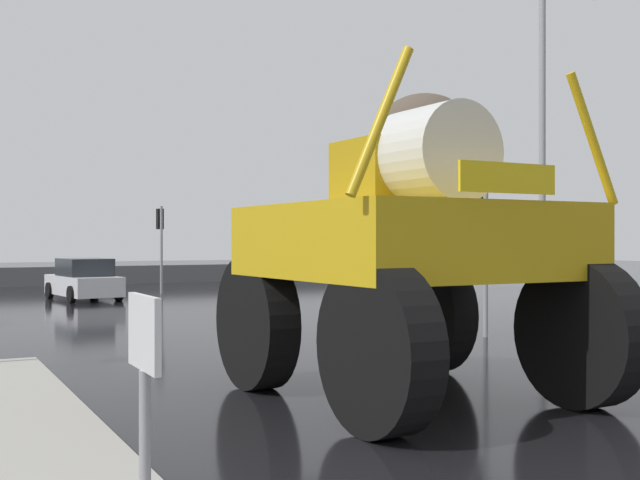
# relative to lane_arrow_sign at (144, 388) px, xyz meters

# --- Properties ---
(ground_plane) EXTENTS (120.00, 120.00, 0.00)m
(ground_plane) POSITION_rel_lane_arrow_sign_xyz_m (4.97, 16.76, -1.35)
(ground_plane) COLOR black
(median_island) EXTENTS (1.51, 11.16, 0.15)m
(median_island) POSITION_rel_lane_arrow_sign_xyz_m (-0.05, 4.52, -1.27)
(median_island) COLOR #9E9B93
(median_island) RESTS_ON ground
(lane_arrow_sign) EXTENTS (0.07, 0.60, 1.74)m
(lane_arrow_sign) POSITION_rel_lane_arrow_sign_xyz_m (0.00, 0.00, 0.00)
(lane_arrow_sign) COLOR #99999E
(lane_arrow_sign) RESTS_ON median_island
(oversize_sprayer) EXTENTS (4.20, 5.38, 4.39)m
(oversize_sprayer) POSITION_rel_lane_arrow_sign_xyz_m (4.96, 4.70, 0.66)
(oversize_sprayer) COLOR black
(oversize_sprayer) RESTS_ON ground
(sedan_ahead) EXTENTS (2.28, 4.28, 1.52)m
(sedan_ahead) POSITION_rel_lane_arrow_sign_xyz_m (4.37, 25.39, -0.63)
(sedan_ahead) COLOR silver
(sedan_ahead) RESTS_ON ground
(traffic_signal_near_right) EXTENTS (0.24, 0.54, 3.82)m
(traffic_signal_near_right) POSITION_rel_lane_arrow_sign_xyz_m (10.36, 9.90, 1.44)
(traffic_signal_near_right) COLOR gray
(traffic_signal_near_right) RESTS_ON ground
(traffic_signal_far_left) EXTENTS (0.24, 0.55, 3.58)m
(traffic_signal_far_left) POSITION_rel_lane_arrow_sign_xyz_m (7.81, 27.41, 1.26)
(traffic_signal_far_left) COLOR gray
(traffic_signal_far_left) RESTS_ON ground
(streetlight_near_right) EXTENTS (2.16, 0.24, 9.38)m
(streetlight_near_right) POSITION_rel_lane_arrow_sign_xyz_m (14.20, 11.92, 3.83)
(streetlight_near_right) COLOR gray
(streetlight_near_right) RESTS_ON ground
(bare_tree_right) EXTENTS (4.14, 4.14, 8.10)m
(bare_tree_right) POSITION_rel_lane_arrow_sign_xyz_m (17.19, 22.12, 4.94)
(bare_tree_right) COLOR #473828
(bare_tree_right) RESTS_ON ground
(roadside_barrier) EXTENTS (32.38, 0.24, 0.90)m
(roadside_barrier) POSITION_rel_lane_arrow_sign_xyz_m (4.97, 35.16, -0.90)
(roadside_barrier) COLOR #59595B
(roadside_barrier) RESTS_ON ground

